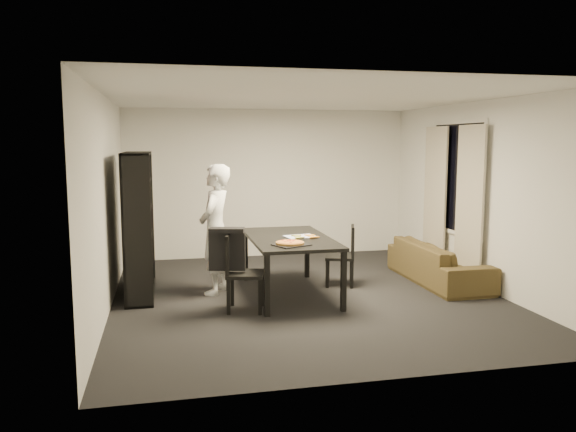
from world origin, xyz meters
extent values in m
cube|color=black|center=(0.00, 0.00, 0.00)|extent=(5.00, 5.50, 0.01)
cube|color=white|center=(0.00, 0.00, 2.60)|extent=(5.00, 5.50, 0.01)
cube|color=white|center=(0.00, 2.75, 1.30)|extent=(5.00, 0.01, 2.60)
cube|color=white|center=(0.00, -2.75, 1.30)|extent=(5.00, 0.01, 2.60)
cube|color=white|center=(-2.50, 0.00, 1.30)|extent=(0.01, 5.50, 2.60)
cube|color=white|center=(2.50, 0.00, 1.30)|extent=(0.01, 5.50, 2.60)
cube|color=black|center=(2.48, 0.60, 1.50)|extent=(0.02, 1.40, 1.60)
cube|color=white|center=(2.48, 0.60, 1.50)|extent=(0.03, 1.52, 1.72)
cube|color=#BCB4A1|center=(2.40, 0.08, 1.15)|extent=(0.03, 0.70, 2.25)
cube|color=#BCB4A1|center=(2.40, 1.12, 1.15)|extent=(0.03, 0.70, 2.25)
cube|color=black|center=(-2.16, 0.60, 0.95)|extent=(0.35, 1.50, 1.90)
cube|color=black|center=(-0.20, 0.11, 0.76)|extent=(1.04, 1.87, 0.04)
cube|color=black|center=(-0.67, -0.78, 0.37)|extent=(0.06, 0.06, 0.74)
cube|color=black|center=(0.27, -0.78, 0.37)|extent=(0.06, 0.06, 0.74)
cube|color=black|center=(-0.67, 0.99, 0.37)|extent=(0.06, 0.06, 0.74)
cube|color=black|center=(0.27, 0.99, 0.37)|extent=(0.06, 0.06, 0.74)
cube|color=black|center=(-0.88, -0.47, 0.45)|extent=(0.53, 0.53, 0.04)
cube|color=black|center=(-1.07, -0.43, 0.70)|extent=(0.14, 0.43, 0.47)
cube|color=black|center=(-1.07, -0.43, 0.91)|extent=(0.13, 0.41, 0.05)
cube|color=black|center=(-0.74, -0.70, 0.21)|extent=(0.04, 0.04, 0.43)
cube|color=black|center=(-0.66, -0.34, 0.21)|extent=(0.04, 0.04, 0.43)
cube|color=black|center=(-1.11, -0.61, 0.21)|extent=(0.04, 0.04, 0.43)
cube|color=black|center=(-1.02, -0.25, 0.21)|extent=(0.04, 0.04, 0.43)
cube|color=black|center=(0.60, 0.43, 0.41)|extent=(0.50, 0.50, 0.04)
cube|color=black|center=(0.77, 0.37, 0.64)|extent=(0.16, 0.39, 0.43)
cube|color=black|center=(0.77, 0.37, 0.84)|extent=(0.14, 0.37, 0.05)
cube|color=black|center=(0.49, 0.65, 0.20)|extent=(0.04, 0.04, 0.39)
cube|color=black|center=(0.39, 0.32, 0.20)|extent=(0.04, 0.04, 0.39)
cube|color=black|center=(0.82, 0.54, 0.20)|extent=(0.04, 0.04, 0.39)
cube|color=black|center=(0.71, 0.21, 0.20)|extent=(0.04, 0.04, 0.39)
cube|color=black|center=(-1.09, -0.42, 0.73)|extent=(0.44, 0.18, 0.47)
cube|color=black|center=(-1.09, -0.42, 0.99)|extent=(0.45, 0.28, 0.05)
imported|color=silver|center=(-1.16, 0.40, 0.87)|extent=(0.64, 0.75, 1.74)
cube|color=black|center=(-0.31, -0.48, 0.79)|extent=(0.50, 0.46, 0.01)
cylinder|color=#A26D2F|center=(-0.32, -0.45, 0.80)|extent=(0.35, 0.35, 0.02)
cylinder|color=gold|center=(-0.32, -0.45, 0.82)|extent=(0.31, 0.31, 0.01)
cube|color=silver|center=(-0.06, 0.10, 0.78)|extent=(0.45, 0.36, 0.01)
imported|color=#383316|center=(2.07, 0.30, 0.29)|extent=(0.77, 1.98, 0.58)
camera|label=1|loc=(-1.81, -7.06, 2.04)|focal=35.00mm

